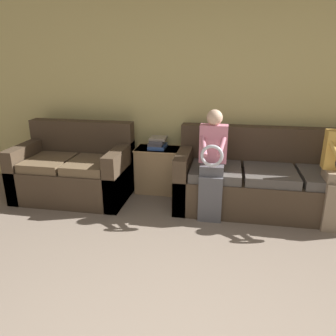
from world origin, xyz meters
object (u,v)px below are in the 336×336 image
(child_left_seated, at_px, (212,161))
(side_shelf, at_px, (158,169))
(couch_main, at_px, (268,182))
(couch_side, at_px, (75,171))
(book_stack, at_px, (158,143))

(child_left_seated, distance_m, side_shelf, 1.07)
(couch_main, distance_m, couch_side, 2.51)
(couch_main, distance_m, child_left_seated, 0.85)
(couch_side, bearing_deg, book_stack, 18.55)
(couch_main, relative_size, child_left_seated, 1.78)
(side_shelf, xyz_separation_m, book_stack, (0.00, 0.00, 0.38))
(child_left_seated, bearing_deg, side_shelf, 140.18)
(couch_side, height_order, child_left_seated, child_left_seated)
(couch_main, xyz_separation_m, side_shelf, (-1.45, 0.27, -0.02))
(couch_side, relative_size, side_shelf, 2.33)
(side_shelf, bearing_deg, couch_main, -10.59)
(couch_main, height_order, couch_side, couch_side)
(child_left_seated, xyz_separation_m, side_shelf, (-0.77, 0.65, -0.37))
(child_left_seated, xyz_separation_m, book_stack, (-0.77, 0.65, 0.01))
(book_stack, bearing_deg, couch_side, -161.45)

